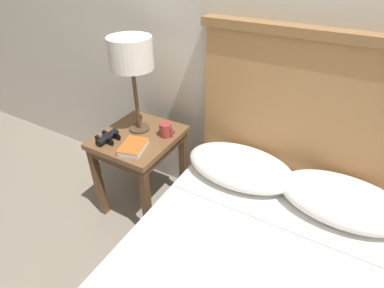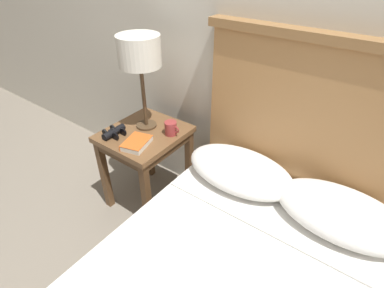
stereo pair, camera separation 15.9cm
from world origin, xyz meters
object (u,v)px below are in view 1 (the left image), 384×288
at_px(nightstand, 139,147).
at_px(book_on_nightstand, 133,147).
at_px(table_lamp, 131,56).
at_px(binoculars_pair, 108,137).
at_px(coffee_mug, 166,130).

xyz_separation_m(nightstand, book_on_nightstand, (0.07, -0.14, 0.11)).
bearing_deg(nightstand, table_lamp, 119.45).
bearing_deg(nightstand, book_on_nightstand, -61.99).
bearing_deg(table_lamp, book_on_nightstand, -61.54).
bearing_deg(nightstand, binoculars_pair, -130.79).
distance_m(table_lamp, coffee_mug, 0.47).
distance_m(book_on_nightstand, coffee_mug, 0.23).
bearing_deg(binoculars_pair, coffee_mug, 38.28).
xyz_separation_m(nightstand, table_lamp, (-0.03, 0.06, 0.56)).
height_order(table_lamp, binoculars_pair, table_lamp).
distance_m(table_lamp, book_on_nightstand, 0.51).
distance_m(binoculars_pair, coffee_mug, 0.35).
height_order(book_on_nightstand, binoculars_pair, binoculars_pair).
bearing_deg(table_lamp, binoculars_pair, -112.98).
bearing_deg(nightstand, coffee_mug, 27.06).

